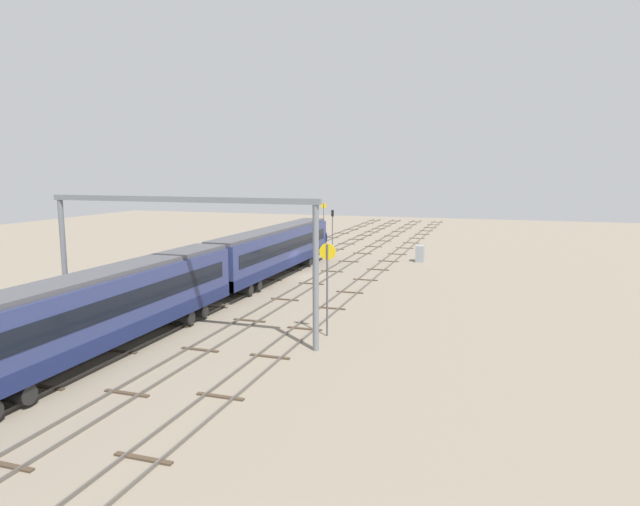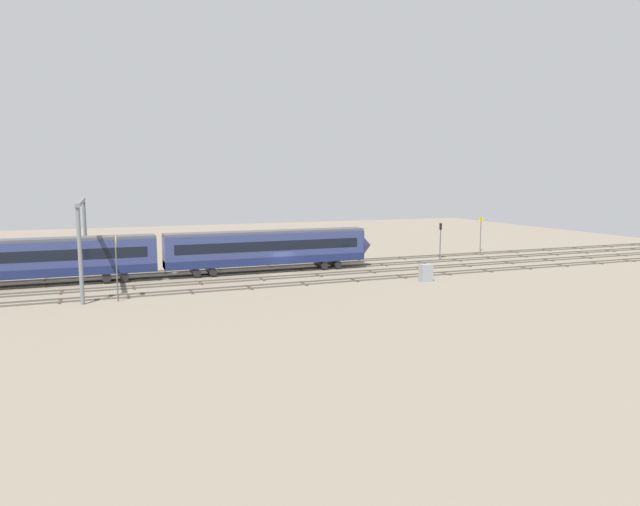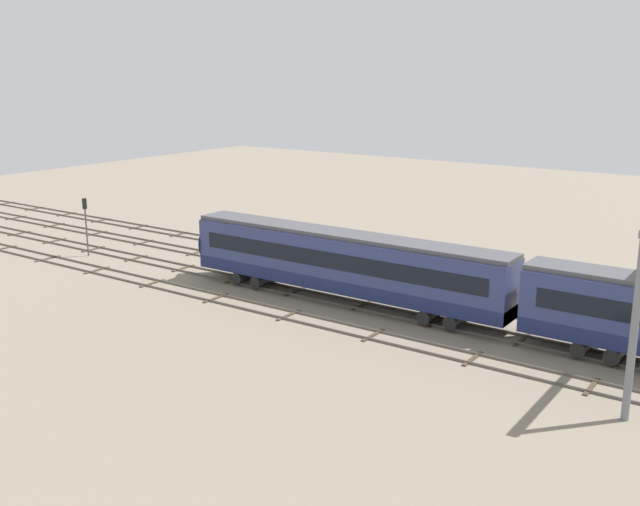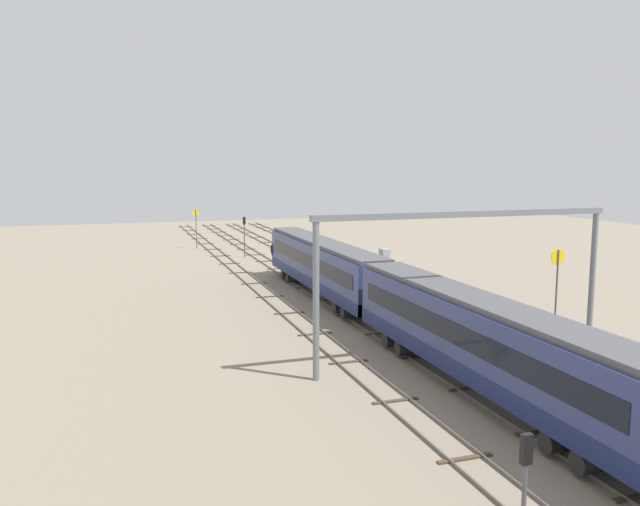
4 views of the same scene
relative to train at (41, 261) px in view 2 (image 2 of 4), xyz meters
The scene contains 11 objects.
ground_plane 25.80m from the train, ahead, with size 150.75×150.75×0.00m, color gray.
track_near_foreground 27.16m from the train, 18.94° to the right, with size 134.75×2.40×0.16m.
track_second_near 26.07m from the train, ahead, with size 134.75×2.40×0.16m.
track_with_train 25.70m from the train, ahead, with size 134.75×2.40×0.16m.
track_second_far 26.07m from the train, ahead, with size 134.75×2.40×0.16m.
train is the anchor object (origin of this frame).
overhead_gantry 6.05m from the train, 24.61° to the right, with size 0.40×18.57×8.90m.
speed_sign_near_foreground 12.84m from the train, 56.44° to the right, with size 0.14×1.06×5.97m.
speed_sign_mid_trackside 59.88m from the train, ahead, with size 0.14×0.93×5.39m.
signal_light_trackside_departure 49.37m from the train, ahead, with size 0.31×0.32×5.01m.
relay_cabinet 40.29m from the train, 17.74° to the right, with size 1.34×0.87×1.89m.
Camera 2 is at (-19.47, -61.15, 10.92)m, focal length 31.28 mm.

